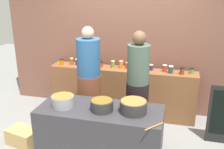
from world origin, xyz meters
TOP-DOWN VIEW (x-y plane):
  - ground at (0.00, 0.00)m, footprint 12.00×12.00m
  - storefront_wall at (0.00, 1.45)m, footprint 4.80×0.12m
  - display_shelf at (0.00, 1.10)m, footprint 2.70×0.36m
  - prep_table at (0.00, -0.30)m, footprint 1.70×0.70m
  - preserve_jar_0 at (-1.17, 1.07)m, footprint 0.09×0.09m
  - preserve_jar_1 at (-0.99, 1.12)m, footprint 0.07×0.07m
  - preserve_jar_2 at (-0.88, 1.13)m, footprint 0.08×0.08m
  - preserve_jar_3 at (-0.72, 1.11)m, footprint 0.07×0.07m
  - preserve_jar_4 at (-0.51, 1.13)m, footprint 0.08×0.08m
  - preserve_jar_5 at (-0.41, 1.11)m, footprint 0.09×0.09m
  - preserve_jar_6 at (-0.19, 1.14)m, footprint 0.07×0.07m
  - preserve_jar_7 at (-0.03, 1.13)m, footprint 0.08×0.08m
  - preserve_jar_8 at (0.09, 1.14)m, footprint 0.07×0.07m
  - preserve_jar_9 at (0.19, 1.09)m, footprint 0.09×0.09m
  - preserve_jar_10 at (0.33, 1.09)m, footprint 0.08×0.08m
  - preserve_jar_11 at (0.51, 1.15)m, footprint 0.08×0.08m
  - preserve_jar_12 at (0.76, 1.13)m, footprint 0.08×0.08m
  - preserve_jar_13 at (0.86, 1.07)m, footprint 0.08×0.08m
  - preserve_jar_14 at (1.06, 1.06)m, footprint 0.08×0.08m
  - preserve_jar_15 at (1.21, 1.13)m, footprint 0.07×0.07m
  - cooking_pot_left at (-0.51, -0.36)m, footprint 0.30×0.30m
  - cooking_pot_center at (0.04, -0.34)m, footprint 0.30×0.30m
  - cooking_pot_right at (0.45, -0.29)m, footprint 0.36×0.36m
  - wooden_spoon at (0.76, -0.61)m, footprint 0.20×0.24m
  - cook_with_tongs at (-0.41, 0.44)m, footprint 0.39×0.39m
  - cook_in_cap at (0.41, 0.33)m, footprint 0.35×0.35m
  - bread_crate at (-1.27, -0.27)m, footprint 0.53×0.41m

SIDE VIEW (x-z plane):
  - ground at x=0.00m, z-range 0.00..0.00m
  - bread_crate at x=-1.27m, z-range 0.00..0.25m
  - prep_table at x=0.00m, z-range 0.00..0.78m
  - display_shelf at x=0.00m, z-range 0.00..0.91m
  - wooden_spoon at x=0.76m, z-range 0.78..0.80m
  - cook_in_cap at x=0.41m, z-range -0.08..1.67m
  - cook_with_tongs at x=-0.41m, z-range -0.08..1.68m
  - cooking_pot_center at x=0.04m, z-range 0.78..0.93m
  - cooking_pot_left at x=-0.51m, z-range 0.78..0.94m
  - cooking_pot_right at x=0.45m, z-range 0.78..0.95m
  - preserve_jar_15 at x=1.21m, z-range 0.91..1.01m
  - preserve_jar_11 at x=0.51m, z-range 0.91..1.01m
  - preserve_jar_3 at x=-0.72m, z-range 0.91..1.02m
  - preserve_jar_0 at x=-1.17m, z-range 0.91..1.02m
  - preserve_jar_5 at x=-0.41m, z-range 0.91..1.02m
  - preserve_jar_10 at x=0.33m, z-range 0.91..1.02m
  - preserve_jar_2 at x=-0.88m, z-range 0.91..1.02m
  - preserve_jar_8 at x=0.09m, z-range 0.91..1.02m
  - preserve_jar_12 at x=0.76m, z-range 0.91..1.03m
  - preserve_jar_14 at x=1.06m, z-range 0.91..1.03m
  - preserve_jar_6 at x=-0.19m, z-range 0.91..1.04m
  - preserve_jar_1 at x=-0.99m, z-range 0.91..1.04m
  - preserve_jar_13 at x=0.86m, z-range 0.91..1.04m
  - preserve_jar_9 at x=0.19m, z-range 0.91..1.05m
  - preserve_jar_7 at x=-0.03m, z-range 0.91..1.05m
  - preserve_jar_4 at x=-0.51m, z-range 0.91..1.05m
  - storefront_wall at x=0.00m, z-range 0.00..3.00m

